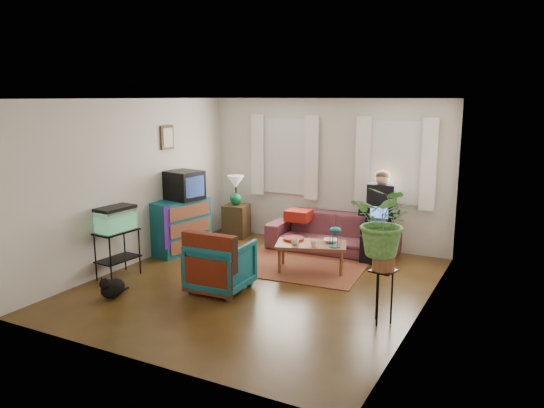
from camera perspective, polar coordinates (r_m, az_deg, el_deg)
The scene contains 31 objects.
floor at distance 7.63m, azimuth -1.40°, elevation -8.66°, with size 4.50×5.00×0.01m, color #4F2B14.
ceiling at distance 7.16m, azimuth -1.51°, elevation 11.26°, with size 4.50×5.00×0.01m, color white.
wall_back at distance 9.52m, azimuth 5.86°, elevation 3.42°, with size 4.50×0.01×2.60m, color silver.
wall_front at distance 5.29m, azimuth -14.70°, elevation -3.43°, with size 4.50×0.01×2.60m, color silver.
wall_left at distance 8.59m, azimuth -14.71°, elevation 2.22°, with size 0.01×5.00×2.60m, color silver.
wall_right at distance 6.52m, azimuth 16.12°, elevation -0.72°, with size 0.01×5.00×2.60m, color silver.
window_left at distance 9.79m, azimuth 1.48°, elevation 5.17°, with size 1.08×0.04×1.38m, color white.
window_right at distance 9.09m, azimuth 13.21°, elevation 4.38°, with size 1.08×0.04×1.38m, color white.
curtains_left at distance 9.72m, azimuth 1.27°, elevation 5.12°, with size 1.36×0.06×1.50m, color white.
curtains_right at distance 9.01m, azimuth 13.08°, elevation 4.32°, with size 1.36×0.06×1.50m, color white.
picture_frame at distance 9.13m, azimuth -11.17°, elevation 7.02°, with size 0.04×0.32×0.40m, color #3D2616.
area_rug at distance 8.43m, azimuth 3.01°, elevation -6.63°, with size 2.00×1.60×0.01m, color brown.
sofa at distance 9.16m, azimuth 6.57°, elevation -2.45°, with size 2.21×0.87×0.86m, color brown.
seated_person at distance 8.89m, azimuth 11.46°, elevation -1.54°, with size 0.55×0.68×1.32m, color black, non-canonical shape.
side_table at distance 10.08m, azimuth -3.85°, elevation -1.83°, with size 0.43×0.43×0.62m, color #3F2B17.
table_lamp at distance 9.96m, azimuth -3.90°, elevation 1.40°, with size 0.32×0.32×0.57m, color white, non-canonical shape.
dresser at distance 9.20m, azimuth -9.87°, elevation -2.34°, with size 0.51×1.01×0.91m, color #11546A.
crt_tv at distance 9.11m, azimuth -9.46°, elevation 2.02°, with size 0.56×0.51×0.49m, color black.
aquarium_stand at distance 8.15m, azimuth -16.25°, elevation -5.20°, with size 0.35×0.63×0.70m, color black.
aquarium at distance 8.01m, azimuth -16.46°, elevation -1.51°, with size 0.32×0.58×0.37m, color #7FD899.
black_cat at distance 7.40m, azimuth -16.76°, elevation -8.47°, with size 0.25×0.38×0.33m, color black.
armchair at distance 7.34m, azimuth -5.53°, elevation -6.34°, with size 0.75×0.71×0.77m, color #115267.
serape_throw at distance 7.05m, azimuth -6.80°, elevation -5.75°, with size 0.78×0.18×0.64m, color #9E0A0A.
coffee_table at distance 8.17m, azimuth 4.22°, elevation -5.70°, with size 1.05×0.57×0.44m, color brown.
cup_a at distance 8.02m, azimuth 2.49°, elevation -4.03°, with size 0.12×0.12×0.09m, color white.
cup_b at distance 7.93m, azimuth 4.50°, elevation -4.27°, with size 0.10×0.10×0.09m, color beige.
bowl at distance 8.18m, azimuth 6.31°, elevation -3.94°, with size 0.21×0.21×0.05m, color white.
snack_tray at distance 8.26m, azimuth 2.33°, elevation -3.77°, with size 0.33×0.33×0.04m, color #B21414.
birdcage at distance 7.91m, azimuth 6.82°, elevation -3.53°, with size 0.17×0.17×0.31m, color #115B6B, non-canonical shape.
plant_stand at distance 6.43m, azimuth 11.75°, elevation -9.73°, with size 0.28×0.28×0.66m, color black.
potted_plant at distance 6.19m, azimuth 12.05°, elevation -2.98°, with size 0.75×0.65×0.83m, color #599947.
Camera 1 is at (3.47, -6.26, 2.63)m, focal length 35.00 mm.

